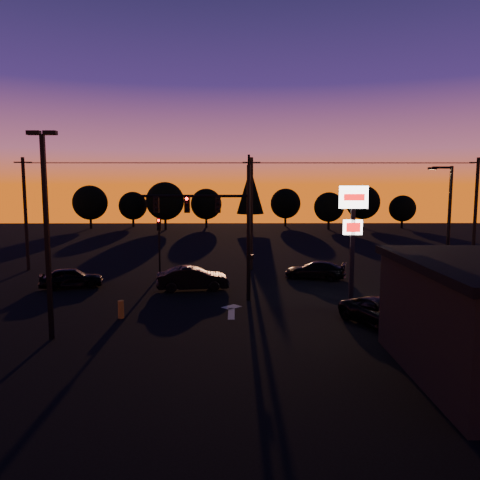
{
  "coord_description": "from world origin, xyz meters",
  "views": [
    {
      "loc": [
        0.73,
        -23.32,
        6.87
      ],
      "look_at": [
        1.0,
        5.0,
        3.5
      ],
      "focal_mm": 35.0,
      "sensor_mm": 36.0,
      "label": 1
    }
  ],
  "objects_px": {
    "bollard": "(121,309)",
    "car_mid": "(193,278)",
    "car_right": "(315,270)",
    "car_left": "(71,278)",
    "traffic_signal_mast": "(221,218)",
    "secondary_signal": "(159,238)",
    "pylon_sign": "(353,221)",
    "streetlight": "(447,224)",
    "suv_parked": "(384,313)",
    "parking_lot_light": "(46,222)"
  },
  "relations": [
    {
      "from": "pylon_sign",
      "to": "car_right",
      "type": "xyz_separation_m",
      "value": [
        -0.44,
        8.82,
        -4.27
      ]
    },
    {
      "from": "bollard",
      "to": "car_mid",
      "type": "relative_size",
      "value": 0.2
    },
    {
      "from": "pylon_sign",
      "to": "streetlight",
      "type": "height_order",
      "value": "streetlight"
    },
    {
      "from": "streetlight",
      "to": "suv_parked",
      "type": "relative_size",
      "value": 1.68
    },
    {
      "from": "car_left",
      "to": "car_mid",
      "type": "relative_size",
      "value": 0.87
    },
    {
      "from": "car_mid",
      "to": "bollard",
      "type": "bearing_deg",
      "value": 146.01
    },
    {
      "from": "bollard",
      "to": "car_mid",
      "type": "height_order",
      "value": "car_mid"
    },
    {
      "from": "traffic_signal_mast",
      "to": "bollard",
      "type": "bearing_deg",
      "value": -143.89
    },
    {
      "from": "streetlight",
      "to": "bollard",
      "type": "xyz_separation_m",
      "value": [
        -19.11,
        -5.23,
        -3.96
      ]
    },
    {
      "from": "traffic_signal_mast",
      "to": "secondary_signal",
      "type": "xyz_separation_m",
      "value": [
        -4.9,
        7.49,
        -2.07
      ]
    },
    {
      "from": "car_mid",
      "to": "car_right",
      "type": "height_order",
      "value": "car_mid"
    },
    {
      "from": "traffic_signal_mast",
      "to": "streetlight",
      "type": "relative_size",
      "value": 1.07
    },
    {
      "from": "bollard",
      "to": "car_mid",
      "type": "bearing_deg",
      "value": 64.17
    },
    {
      "from": "bollard",
      "to": "streetlight",
      "type": "bearing_deg",
      "value": 15.3
    },
    {
      "from": "secondary_signal",
      "to": "parking_lot_light",
      "type": "height_order",
      "value": "parking_lot_light"
    },
    {
      "from": "streetlight",
      "to": "suv_parked",
      "type": "xyz_separation_m",
      "value": [
        -5.98,
        -6.8,
        -3.76
      ]
    },
    {
      "from": "secondary_signal",
      "to": "bollard",
      "type": "xyz_separation_m",
      "value": [
        -0.2,
        -11.21,
        -2.4
      ]
    },
    {
      "from": "pylon_sign",
      "to": "car_left",
      "type": "distance_m",
      "value": 18.71
    },
    {
      "from": "pylon_sign",
      "to": "bollard",
      "type": "height_order",
      "value": "pylon_sign"
    },
    {
      "from": "traffic_signal_mast",
      "to": "bollard",
      "type": "relative_size",
      "value": 9.33
    },
    {
      "from": "traffic_signal_mast",
      "to": "streetlight",
      "type": "height_order",
      "value": "traffic_signal_mast"
    },
    {
      "from": "secondary_signal",
      "to": "car_left",
      "type": "distance_m",
      "value": 6.97
    },
    {
      "from": "bollard",
      "to": "car_right",
      "type": "bearing_deg",
      "value": 40.5
    },
    {
      "from": "secondary_signal",
      "to": "parking_lot_light",
      "type": "bearing_deg",
      "value": -99.79
    },
    {
      "from": "traffic_signal_mast",
      "to": "pylon_sign",
      "type": "height_order",
      "value": "traffic_signal_mast"
    },
    {
      "from": "streetlight",
      "to": "car_right",
      "type": "relative_size",
      "value": 1.81
    },
    {
      "from": "parking_lot_light",
      "to": "suv_parked",
      "type": "xyz_separation_m",
      "value": [
        15.42,
        1.7,
        -4.61
      ]
    },
    {
      "from": "car_mid",
      "to": "parking_lot_light",
      "type": "bearing_deg",
      "value": 142.67
    },
    {
      "from": "car_right",
      "to": "suv_parked",
      "type": "height_order",
      "value": "suv_parked"
    },
    {
      "from": "traffic_signal_mast",
      "to": "suv_parked",
      "type": "xyz_separation_m",
      "value": [
        8.02,
        -5.29,
        -4.28
      ]
    },
    {
      "from": "car_left",
      "to": "suv_parked",
      "type": "bearing_deg",
      "value": -132.55
    },
    {
      "from": "car_left",
      "to": "suv_parked",
      "type": "distance_m",
      "value": 20.15
    },
    {
      "from": "suv_parked",
      "to": "bollard",
      "type": "bearing_deg",
      "value": 147.37
    },
    {
      "from": "traffic_signal_mast",
      "to": "car_mid",
      "type": "distance_m",
      "value": 5.36
    },
    {
      "from": "car_left",
      "to": "car_right",
      "type": "height_order",
      "value": "car_left"
    },
    {
      "from": "streetlight",
      "to": "car_mid",
      "type": "height_order",
      "value": "streetlight"
    },
    {
      "from": "streetlight",
      "to": "car_mid",
      "type": "distance_m",
      "value": 16.44
    },
    {
      "from": "traffic_signal_mast",
      "to": "suv_parked",
      "type": "relative_size",
      "value": 1.81
    },
    {
      "from": "secondary_signal",
      "to": "car_left",
      "type": "xyz_separation_m",
      "value": [
        -5.24,
        -4.06,
        -2.17
      ]
    },
    {
      "from": "secondary_signal",
      "to": "suv_parked",
      "type": "relative_size",
      "value": 0.92
    },
    {
      "from": "car_right",
      "to": "pylon_sign",
      "type": "bearing_deg",
      "value": 21.5
    },
    {
      "from": "car_left",
      "to": "suv_parked",
      "type": "xyz_separation_m",
      "value": [
        18.16,
        -8.73,
        -0.03
      ]
    },
    {
      "from": "pylon_sign",
      "to": "suv_parked",
      "type": "height_order",
      "value": "pylon_sign"
    },
    {
      "from": "bollard",
      "to": "pylon_sign",
      "type": "bearing_deg",
      "value": 5.73
    },
    {
      "from": "secondary_signal",
      "to": "suv_parked",
      "type": "xyz_separation_m",
      "value": [
        12.92,
        -12.79,
        -2.2
      ]
    },
    {
      "from": "streetlight",
      "to": "suv_parked",
      "type": "distance_m",
      "value": 9.81
    },
    {
      "from": "car_left",
      "to": "car_mid",
      "type": "bearing_deg",
      "value": -111.85
    },
    {
      "from": "car_right",
      "to": "suv_parked",
      "type": "relative_size",
      "value": 0.93
    },
    {
      "from": "bollard",
      "to": "car_left",
      "type": "xyz_separation_m",
      "value": [
        -5.04,
        7.15,
        0.23
      ]
    },
    {
      "from": "secondary_signal",
      "to": "car_right",
      "type": "relative_size",
      "value": 0.98
    }
  ]
}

